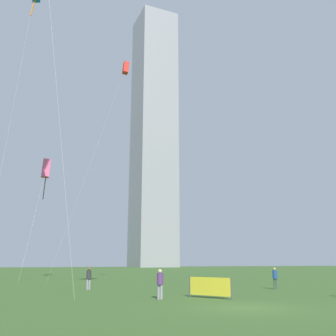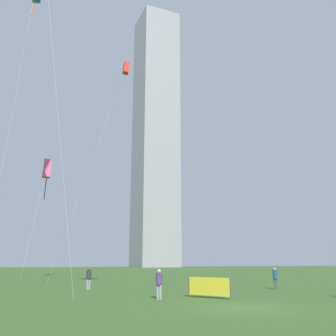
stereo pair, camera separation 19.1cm
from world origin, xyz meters
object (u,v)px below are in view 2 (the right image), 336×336
at_px(kite_flying_1, 47,169).
at_px(distant_highrise_0, 156,133).
at_px(person_standing_0, 89,277).
at_px(person_standing_1, 159,282).
at_px(person_standing_3, 275,277).
at_px(event_banner, 209,287).
at_px(kite_flying_4, 126,69).

xyz_separation_m(kite_flying_1, distant_highrise_0, (46.85, 92.22, 41.15)).
distance_m(person_standing_0, kite_flying_1, 22.50).
height_order(person_standing_1, person_standing_3, person_standing_1).
relative_size(kite_flying_1, event_banner, 6.03).
xyz_separation_m(distant_highrise_0, event_banner, (-38.94, -120.16, -53.85)).
bearing_deg(kite_flying_1, event_banner, -74.21).
bearing_deg(person_standing_3, person_standing_1, -133.27).
height_order(kite_flying_1, kite_flying_4, kite_flying_4).
distance_m(distant_highrise_0, event_banner, 137.31).
bearing_deg(kite_flying_4, person_standing_3, -49.46).
height_order(person_standing_0, kite_flying_4, kite_flying_4).
relative_size(person_standing_3, distant_highrise_0, 0.01).
relative_size(person_standing_0, distant_highrise_0, 0.01).
height_order(kite_flying_4, distant_highrise_0, distant_highrise_0).
height_order(distant_highrise_0, event_banner, distant_highrise_0).
height_order(kite_flying_4, event_banner, kite_flying_4).
xyz_separation_m(person_standing_1, event_banner, (2.85, -0.52, -0.29)).
height_order(person_standing_3, kite_flying_1, kite_flying_1).
distance_m(person_standing_3, distant_highrise_0, 131.13).
bearing_deg(person_standing_0, distant_highrise_0, -108.95).
xyz_separation_m(kite_flying_4, distant_highrise_0, (40.27, 104.71, 32.37)).
height_order(person_standing_0, person_standing_1, person_standing_1).
xyz_separation_m(person_standing_0, person_standing_1, (2.38, -8.85, 0.01)).
relative_size(person_standing_0, person_standing_1, 0.99).
bearing_deg(person_standing_0, person_standing_3, 162.78).
xyz_separation_m(person_standing_0, distant_highrise_0, (44.18, 110.80, 53.56)).
height_order(kite_flying_1, event_banner, kite_flying_1).
relative_size(person_standing_1, event_banner, 0.67).
xyz_separation_m(person_standing_1, person_standing_3, (10.85, 4.03, -0.02)).
distance_m(person_standing_0, distant_highrise_0, 130.75).
distance_m(person_standing_0, person_standing_3, 14.09).
bearing_deg(kite_flying_1, distant_highrise_0, 63.07).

